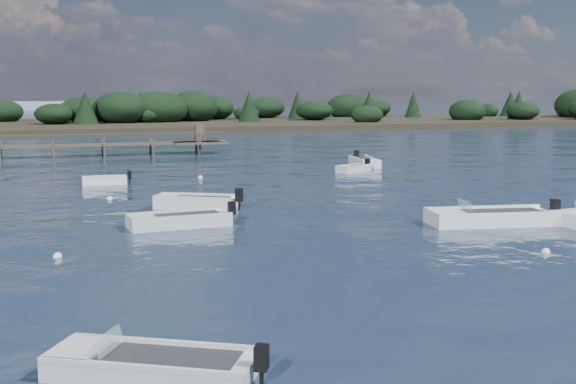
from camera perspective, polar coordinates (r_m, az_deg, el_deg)
name	(u,v)px	position (r m, az deg, el deg)	size (l,w,h in m)	color
ground	(139,145)	(78.59, -11.69, 3.64)	(400.00, 400.00, 0.00)	#141F30
dinghy_extra_a	(196,205)	(35.65, -7.29, -1.00)	(4.19, 3.21, 1.32)	white
tender_far_white	(105,182)	(45.92, -14.28, 0.77)	(3.00, 1.20, 1.02)	white
dinghy_extra_b	(364,163)	(56.05, 6.05, 2.26)	(2.33, 5.22, 1.25)	white
dinghy_near_olive	(151,370)	(15.19, -10.74, -13.62)	(4.34, 3.42, 1.09)	silver
dinghy_mid_grey	(179,223)	(31.01, -8.61, -2.41)	(4.69, 1.91, 1.17)	silver
dinghy_mid_white_a	(490,220)	(32.41, 15.70, -2.15)	(5.93, 2.99, 1.36)	white
tender_far_grey_b	(354,170)	(51.61, 5.21, 1.76)	(3.05, 2.18, 1.05)	silver
buoy_b	(546,252)	(27.37, 19.69, -4.52)	(0.32, 0.32, 0.32)	white
buoy_c	(58,257)	(26.35, -17.74, -4.91)	(0.32, 0.32, 0.32)	white
buoy_e	(200,178)	(48.24, -6.94, 1.12)	(0.32, 0.32, 0.32)	white
buoy_extra_a	(110,199)	(39.55, -13.91, -0.55)	(0.32, 0.32, 0.32)	white
far_headland	(257,114)	(122.89, -2.48, 6.21)	(190.00, 40.00, 5.80)	black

